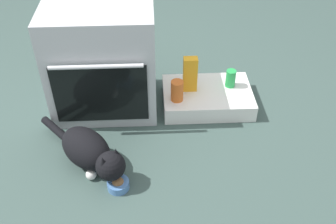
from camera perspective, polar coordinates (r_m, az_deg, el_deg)
name	(u,v)px	position (r m, az deg, el deg)	size (l,w,h in m)	color
ground	(118,143)	(2.39, -7.28, -4.49)	(8.00, 8.00, 0.00)	#384C47
oven	(103,58)	(2.50, -9.54, 7.72)	(0.65, 0.56, 0.71)	#B7BABF
pantry_cabinet	(207,97)	(2.64, 5.75, 2.17)	(0.59, 0.41, 0.11)	white
food_bowl	(118,184)	(2.14, -7.29, -10.41)	(0.12, 0.12, 0.07)	#4C7AB7
cat	(90,151)	(2.19, -11.28, -5.68)	(0.54, 0.56, 0.23)	black
soda_can	(231,78)	(2.63, 9.14, 4.87)	(0.07, 0.07, 0.12)	green
juice_carton	(190,74)	(2.54, 3.26, 5.54)	(0.09, 0.06, 0.24)	orange
sauce_jar	(177,91)	(2.47, 1.33, 3.12)	(0.08, 0.08, 0.14)	#D16023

